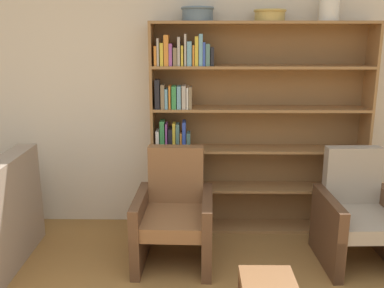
% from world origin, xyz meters
% --- Properties ---
extents(wall_back, '(12.00, 0.06, 2.75)m').
position_xyz_m(wall_back, '(0.00, 2.73, 1.38)').
color(wall_back, beige).
rests_on(wall_back, ground).
extents(bookshelf, '(2.04, 0.30, 2.00)m').
position_xyz_m(bookshelf, '(0.27, 2.56, 1.00)').
color(bookshelf, olive).
rests_on(bookshelf, ground).
extents(bowl_brass, '(0.30, 0.30, 0.12)m').
position_xyz_m(bowl_brass, '(-0.12, 2.54, 2.07)').
color(bowl_brass, slate).
rests_on(bowl_brass, bookshelf).
extents(bowl_sage, '(0.29, 0.29, 0.10)m').
position_xyz_m(bowl_sage, '(0.52, 2.54, 2.06)').
color(bowl_sage, tan).
rests_on(bowl_sage, bookshelf).
extents(vase_tall, '(0.18, 0.18, 0.27)m').
position_xyz_m(vase_tall, '(1.04, 2.54, 2.12)').
color(vase_tall, silver).
rests_on(vase_tall, bookshelf).
extents(armchair_leather, '(0.66, 0.70, 0.95)m').
position_xyz_m(armchair_leather, '(-0.31, 1.92, 0.40)').
color(armchair_leather, brown).
rests_on(armchair_leather, ground).
extents(armchair_cushioned, '(0.66, 0.70, 0.95)m').
position_xyz_m(armchair_cushioned, '(1.24, 1.92, 0.40)').
color(armchair_cushioned, brown).
rests_on(armchair_cushioned, ground).
extents(footstool, '(0.36, 0.36, 0.32)m').
position_xyz_m(footstool, '(0.35, 1.07, 0.26)').
color(footstool, brown).
rests_on(footstool, ground).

